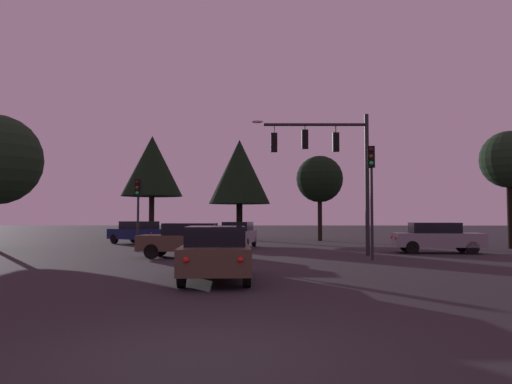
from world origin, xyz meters
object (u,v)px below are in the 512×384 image
object	(u,v)px
traffic_light_corner_left	(371,180)
tree_left_far	(509,160)
car_far_lane	(238,234)
tree_behind_sign	(152,166)
traffic_signal_mast_arm	(330,156)
traffic_light_corner_right	(138,200)
car_crossing_right	(437,237)
car_nearside_lane	(216,252)
car_crossing_left	(188,240)
tree_center_horizon	(239,172)
tree_lot_edge	(320,179)
car_parked_lot	(138,232)

from	to	relation	value
traffic_light_corner_left	tree_left_far	distance (m)	12.60
car_far_lane	tree_behind_sign	world-z (taller)	tree_behind_sign
traffic_signal_mast_arm	car_far_lane	xyz separation A→B (m)	(-4.72, 5.94, -3.87)
traffic_light_corner_right	tree_behind_sign	xyz separation A→B (m)	(-3.25, 16.97, 3.53)
traffic_signal_mast_arm	car_far_lane	size ratio (longest dim) A/B	1.47
car_far_lane	traffic_light_corner_right	bearing A→B (deg)	-143.85
car_crossing_right	traffic_light_corner_left	bearing A→B (deg)	-133.77
car_far_lane	tree_behind_sign	distance (m)	16.58
car_nearside_lane	traffic_light_corner_left	bearing A→B (deg)	49.22
traffic_signal_mast_arm	car_crossing_left	size ratio (longest dim) A/B	1.55
tree_left_far	car_nearside_lane	bearing A→B (deg)	-136.29
car_nearside_lane	tree_left_far	world-z (taller)	tree_left_far
traffic_signal_mast_arm	tree_center_horizon	bearing A→B (deg)	107.33
car_nearside_lane	car_far_lane	distance (m)	15.22
traffic_light_corner_left	tree_behind_sign	world-z (taller)	tree_behind_sign
car_crossing_right	tree_lot_edge	size ratio (longest dim) A/B	0.68
car_crossing_left	tree_center_horizon	xyz separation A→B (m)	(1.27, 18.15, 4.68)
traffic_signal_mast_arm	car_parked_lot	distance (m)	16.09
tree_behind_sign	traffic_light_corner_right	bearing A→B (deg)	-79.15
tree_lot_edge	tree_center_horizon	bearing A→B (deg)	163.44
traffic_light_corner_right	tree_lot_edge	xyz separation A→B (m)	(10.75, 12.59, 2.03)
car_crossing_right	car_parked_lot	size ratio (longest dim) A/B	0.99
car_crossing_right	tree_center_horizon	distance (m)	19.03
traffic_light_corner_left	tree_center_horizon	distance (m)	20.52
car_nearside_lane	tree_behind_sign	bearing A→B (deg)	106.61
car_far_lane	tree_center_horizon	size ratio (longest dim) A/B	0.56
car_far_lane	tree_left_far	world-z (taller)	tree_left_far
car_parked_lot	traffic_light_corner_right	bearing A→B (deg)	-75.44
car_nearside_lane	tree_center_horizon	distance (m)	26.47
car_far_lane	tree_behind_sign	bearing A→B (deg)	121.66
car_parked_lot	tree_behind_sign	size ratio (longest dim) A/B	0.50
traffic_signal_mast_arm	traffic_light_corner_left	bearing A→B (deg)	-61.60
traffic_signal_mast_arm	car_far_lane	bearing A→B (deg)	128.50
car_crossing_right	car_parked_lot	xyz separation A→B (m)	(-17.26, 8.52, 0.00)
traffic_light_corner_right	tree_left_far	xyz separation A→B (m)	(20.66, 3.14, 2.38)
car_nearside_lane	tree_behind_sign	size ratio (longest dim) A/B	0.53
car_far_lane	car_nearside_lane	bearing A→B (deg)	-88.90
traffic_light_corner_left	car_far_lane	bearing A→B (deg)	125.72
car_crossing_right	tree_behind_sign	distance (m)	26.01
car_crossing_left	car_crossing_right	xyz separation A→B (m)	(11.99, 3.15, 0.00)
car_far_lane	tree_lot_edge	bearing A→B (deg)	57.16
tree_lot_edge	car_crossing_right	bearing A→B (deg)	-71.33
car_crossing_right	tree_left_far	distance (m)	7.86
traffic_light_corner_right	car_nearside_lane	bearing A→B (deg)	-65.56
car_crossing_left	car_nearside_lane	bearing A→B (deg)	-75.32
tree_left_far	traffic_light_corner_right	bearing A→B (deg)	-171.37
car_parked_lot	tree_left_far	xyz separation A→B (m)	(22.73, -4.83, 4.27)
traffic_light_corner_left	car_crossing_left	bearing A→B (deg)	171.67
car_crossing_left	car_far_lane	size ratio (longest dim) A/B	0.95
traffic_light_corner_left	car_crossing_left	xyz separation A→B (m)	(-7.87, 1.15, -2.56)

